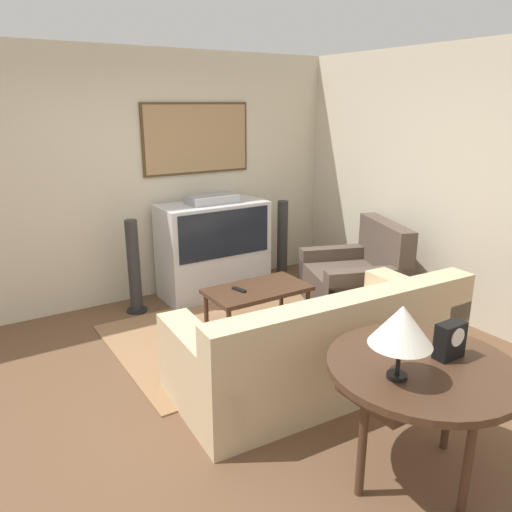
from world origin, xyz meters
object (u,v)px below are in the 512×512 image
tv (214,248)px  table_lamp (402,326)px  mantel_clock (450,340)px  console_table (422,375)px  coffee_table (257,292)px  speaker_tower_left (134,269)px  speaker_tower_right (282,243)px  couch (321,347)px  armchair (356,280)px

tv → table_lamp: size_ratio=2.94×
mantel_clock → console_table: bearing=173.0°
coffee_table → speaker_tower_left: size_ratio=0.99×
speaker_tower_left → speaker_tower_right: (1.90, 0.00, 0.00)m
couch → table_lamp: 1.42m
tv → armchair: tv is taller
coffee_table → mantel_clock: mantel_clock is taller
armchair → console_table: (-1.56, -2.14, 0.39)m
coffee_table → mantel_clock: size_ratio=4.65×
speaker_tower_left → speaker_tower_right: size_ratio=1.00×
tv → speaker_tower_left: size_ratio=1.22×
table_lamp → console_table: bearing=5.1°
table_lamp → speaker_tower_right: size_ratio=0.41×
table_lamp → speaker_tower_right: table_lamp is taller
tv → mantel_clock: 3.34m
coffee_table → speaker_tower_left: bearing=128.3°
console_table → table_lamp: bearing=-174.9°
speaker_tower_right → coffee_table: bearing=-134.5°
mantel_clock → speaker_tower_left: (-0.72, 3.29, -0.38)m
console_table → mantel_clock: (0.18, -0.02, 0.17)m
mantel_clock → speaker_tower_left: size_ratio=0.21×
couch → console_table: couch is taller
tv → speaker_tower_right: size_ratio=1.22×
couch → armchair: bearing=-139.4°
tv → speaker_tower_left: bearing=-178.7°
couch → table_lamp: size_ratio=5.63×
coffee_table → speaker_tower_right: (1.06, 1.07, 0.08)m
console_table → speaker_tower_right: 3.55m
table_lamp → mantel_clock: bearing=-0.1°
table_lamp → coffee_table: bearing=76.1°
tv → coffee_table: 1.11m
tv → speaker_tower_right: tv is taller
armchair → table_lamp: table_lamp is taller
tv → couch: bearing=-95.5°
console_table → tv: bearing=82.8°
armchair → table_lamp: (-1.79, -2.16, 0.76)m
armchair → speaker_tower_right: bearing=-150.3°
console_table → speaker_tower_left: speaker_tower_left is taller
console_table → table_lamp: (-0.24, -0.02, 0.37)m
coffee_table → table_lamp: 2.38m
table_lamp → couch: bearing=68.6°
table_lamp → speaker_tower_left: bearing=95.2°
speaker_tower_left → speaker_tower_right: 1.90m
speaker_tower_right → speaker_tower_left: bearing=180.0°
tv → speaker_tower_right: bearing=-1.3°
mantel_clock → speaker_tower_right: speaker_tower_right is taller
coffee_table → mantel_clock: bearing=-93.3°
armchair → speaker_tower_right: size_ratio=1.23×
couch → table_lamp: bearing=71.7°
speaker_tower_left → speaker_tower_right: same height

